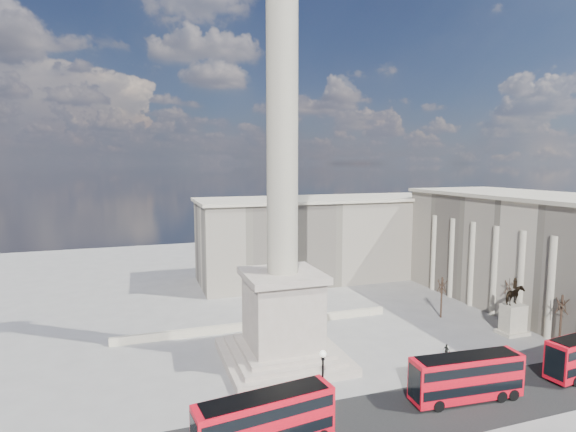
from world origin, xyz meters
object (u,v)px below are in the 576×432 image
(red_bus_a, at_px, (266,421))
(pedestrian_standing, at_px, (479,371))
(nelsons_column, at_px, (282,254))
(pedestrian_walking, at_px, (509,363))
(red_bus_b, at_px, (467,377))
(equestrian_statue, at_px, (513,315))
(pedestrian_crossing, at_px, (447,350))
(victorian_lamp, at_px, (323,382))

(red_bus_a, xyz_separation_m, pedestrian_standing, (25.31, 4.25, -1.57))
(nelsons_column, relative_size, pedestrian_walking, 28.36)
(red_bus_b, height_order, equestrian_statue, equestrian_statue)
(equestrian_statue, relative_size, pedestrian_standing, 4.25)
(nelsons_column, bearing_deg, pedestrian_crossing, -15.92)
(pedestrian_crossing, bearing_deg, equestrian_statue, -84.81)
(red_bus_b, bearing_deg, pedestrian_walking, 27.26)
(nelsons_column, xyz_separation_m, victorian_lamp, (-0.86, -14.25, -8.72))
(red_bus_a, bearing_deg, equestrian_statue, 11.56)
(equestrian_statue, xyz_separation_m, pedestrian_crossing, (-13.47, -3.27, -1.95))
(red_bus_b, bearing_deg, equestrian_statue, 38.57)
(red_bus_b, xyz_separation_m, pedestrian_standing, (4.30, 3.12, -1.50))
(red_bus_a, xyz_separation_m, pedestrian_walking, (30.18, 5.00, -1.62))
(red_bus_b, xyz_separation_m, equestrian_statue, (18.26, 12.39, 0.31))
(pedestrian_standing, bearing_deg, victorian_lamp, -6.65)
(red_bus_a, distance_m, red_bus_b, 21.04)
(red_bus_a, bearing_deg, red_bus_b, -4.35)
(victorian_lamp, distance_m, pedestrian_walking, 24.99)
(pedestrian_walking, xyz_separation_m, pedestrian_standing, (-4.86, -0.75, 0.06))
(equestrian_statue, xyz_separation_m, pedestrian_standing, (-13.95, -9.27, -1.81))
(equestrian_statue, bearing_deg, pedestrian_walking, -136.83)
(pedestrian_standing, bearing_deg, equestrian_statue, -161.00)
(red_bus_b, bearing_deg, nelsons_column, 139.14)
(red_bus_b, bearing_deg, victorian_lamp, -176.99)
(red_bus_a, bearing_deg, nelsons_column, 60.07)
(pedestrian_walking, bearing_deg, nelsons_column, 158.47)
(nelsons_column, relative_size, red_bus_b, 4.29)
(pedestrian_walking, bearing_deg, victorian_lamp, -168.98)
(pedestrian_walking, xyz_separation_m, pedestrian_crossing, (-4.38, 5.26, -0.09))
(victorian_lamp, height_order, pedestrian_walking, victorian_lamp)
(victorian_lamp, xyz_separation_m, pedestrian_crossing, (20.14, 8.75, -3.41))
(equestrian_statue, bearing_deg, pedestrian_standing, -146.39)
(nelsons_column, relative_size, pedestrian_crossing, 31.54)
(victorian_lamp, bearing_deg, equestrian_statue, 19.68)
(red_bus_a, relative_size, equestrian_statue, 1.51)
(red_bus_a, relative_size, pedestrian_walking, 6.83)
(red_bus_a, relative_size, pedestrian_crossing, 7.60)
(nelsons_column, xyz_separation_m, red_bus_b, (14.49, -14.62, -10.48))
(pedestrian_standing, bearing_deg, nelsons_column, -46.07)
(nelsons_column, height_order, pedestrian_walking, nelsons_column)
(equestrian_statue, height_order, pedestrian_walking, equestrian_statue)
(red_bus_b, distance_m, pedestrian_walking, 10.07)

